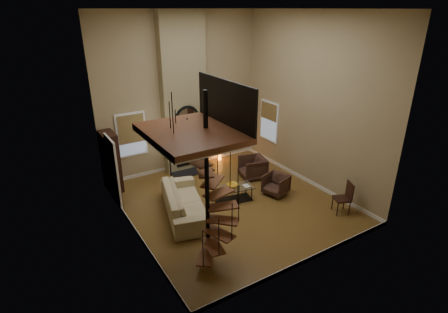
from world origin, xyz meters
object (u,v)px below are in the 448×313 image
armchair_far (277,184)px  side_chair (345,196)px  armchair_near (255,167)px  floor_lamp (169,144)px  sofa (184,201)px  coffee_table (233,192)px  accent_lamp (220,154)px  hutch (111,162)px

armchair_far → side_chair: size_ratio=0.75×
armchair_near → floor_lamp: bearing=-98.3°
armchair_near → side_chair: (0.81, -3.26, 0.17)m
armchair_far → sofa: bearing=-117.1°
coffee_table → accent_lamp: size_ratio=2.85×
hutch → armchair_near: size_ratio=2.34×
armchair_near → accent_lamp: size_ratio=1.83×
armchair_near → side_chair: size_ratio=0.90×
armchair_far → accent_lamp: size_ratio=1.53×
armchair_far → coffee_table: size_ratio=0.54×
sofa → armchair_near: bearing=-58.9°
floor_lamp → side_chair: (3.52, -4.34, -0.89)m
sofa → side_chair: size_ratio=2.79×
armchair_near → coffee_table: bearing=-43.7°
coffee_table → floor_lamp: size_ratio=0.76×
armchair_far → coffee_table: (-1.42, 0.37, -0.07)m
armchair_far → hutch: bearing=-143.7°
hutch → armchair_far: bearing=-35.4°
sofa → armchair_near: sofa is taller
hutch → coffee_table: size_ratio=1.50×
armchair_far → floor_lamp: floor_lamp is taller
accent_lamp → sofa: bearing=-135.7°
armchair_near → side_chair: 3.37m
sofa → coffee_table: size_ratio=1.99×
side_chair → accent_lamp: bearing=102.2°
hutch → armchair_near: 4.83m
coffee_table → floor_lamp: bearing=119.2°
armchair_far → accent_lamp: (-0.17, 3.27, -0.10)m
coffee_table → side_chair: side_chair is taller
armchair_far → accent_lamp: 3.28m
floor_lamp → side_chair: floor_lamp is taller
coffee_table → floor_lamp: floor_lamp is taller
armchair_near → floor_lamp: floor_lamp is taller
sofa → floor_lamp: (0.45, 1.97, 1.02)m
hutch → armchair_near: bearing=-21.0°
floor_lamp → accent_lamp: floor_lamp is taller
accent_lamp → hutch: bearing=-177.5°
hutch → sofa: hutch is taller
armchair_far → accent_lamp: armchair_far is taller
coffee_table → accent_lamp: (1.25, 2.91, -0.03)m
armchair_far → side_chair: side_chair is taller
armchair_near → coffee_table: 1.85m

